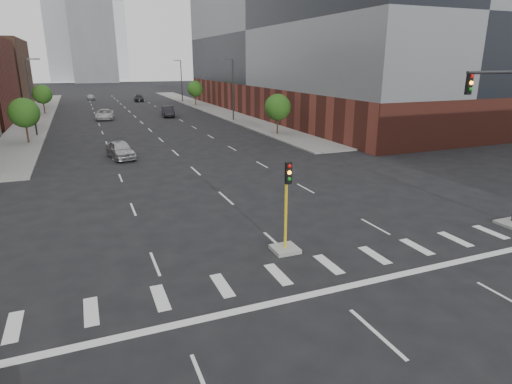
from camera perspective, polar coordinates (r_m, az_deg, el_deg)
ground at (r=14.39m, az=20.95°, el=-21.46°), size 400.00×400.00×0.00m
sidewalk_left_far at (r=82.56m, az=-27.04°, el=9.16°), size 5.00×92.00×0.15m
sidewalk_right_far at (r=85.55m, az=-6.35°, el=11.09°), size 5.00×92.00×0.15m
building_right_main at (r=77.74m, az=7.36°, el=18.54°), size 24.00×70.00×22.00m
tower_left at (r=229.36m, az=-23.82°, el=22.23°), size 22.00×22.00×70.00m
tower_right at (r=270.30m, az=-19.73°, el=22.71°), size 20.00×20.00×80.00m
tower_mid at (r=208.44m, az=-21.12°, el=19.57°), size 18.00×18.00×44.00m
median_traffic_signal at (r=20.30m, az=3.98°, el=-5.40°), size 1.20×1.20×4.40m
streetlight_right_a at (r=66.62m, az=-3.17°, el=13.78°), size 1.60×0.22×9.07m
streetlight_right_b at (r=100.31m, az=-9.97°, el=14.62°), size 1.60×0.22×9.07m
streetlight_left at (r=58.18m, az=-27.71°, el=11.46°), size 1.60×0.22×9.07m
tree_left_near at (r=53.41m, az=-28.53°, el=9.26°), size 3.20×3.20×4.85m
tree_left_far at (r=83.20m, az=-26.61°, el=11.58°), size 3.20×3.20×4.85m
tree_right_near at (r=53.08m, az=2.91°, el=11.22°), size 3.20×3.20×4.85m
tree_right_far at (r=90.80m, az=-8.12°, el=13.46°), size 3.20×3.20×4.85m
car_near_left at (r=42.09m, az=-17.60°, el=5.40°), size 2.69×5.05×1.63m
car_mid_right at (r=73.11m, az=-11.65°, el=10.47°), size 2.32×5.31×1.70m
car_far_left at (r=72.29m, az=-19.52°, el=9.73°), size 3.20×5.85×1.55m
car_deep_right at (r=103.72m, az=-15.36°, el=11.97°), size 2.39×5.06×1.42m
car_distant at (r=111.30m, az=-21.16°, el=11.72°), size 1.90×4.02×1.33m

